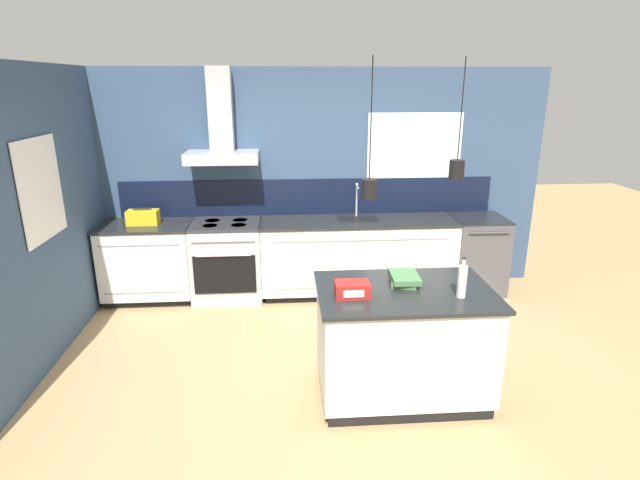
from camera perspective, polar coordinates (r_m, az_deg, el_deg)
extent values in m
plane|color=tan|center=(4.55, 0.25, -14.72)|extent=(16.00, 16.00, 0.00)
cube|color=#354C6B|center=(5.98, -1.28, 6.67)|extent=(5.60, 0.06, 2.60)
cube|color=black|center=(5.98, -1.25, 4.95)|extent=(4.42, 0.02, 0.43)
cube|color=white|center=(6.08, 10.72, 9.61)|extent=(1.12, 0.01, 0.96)
cube|color=black|center=(6.09, 10.70, 9.62)|extent=(1.04, 0.01, 0.88)
cube|color=#B5B5BA|center=(5.70, -11.11, 9.27)|extent=(0.80, 0.46, 0.12)
cube|color=#B5B5BA|center=(5.74, -11.31, 14.44)|extent=(0.26, 0.20, 0.90)
cylinder|color=black|center=(3.49, 5.86, 13.55)|extent=(0.01, 0.01, 0.82)
cylinder|color=black|center=(3.55, 5.62, 5.83)|extent=(0.11, 0.11, 0.14)
sphere|color=#F9D18C|center=(3.55, 5.62, 5.83)|extent=(0.06, 0.06, 0.06)
cylinder|color=black|center=(3.76, 15.88, 14.13)|extent=(0.01, 0.01, 0.71)
cylinder|color=black|center=(3.80, 15.35, 7.75)|extent=(0.11, 0.11, 0.14)
sphere|color=#F9D18C|center=(3.80, 15.35, 7.75)|extent=(0.06, 0.06, 0.06)
cube|color=#354C6B|center=(5.13, -28.63, 2.67)|extent=(0.06, 3.80, 2.60)
cube|color=white|center=(4.93, -29.27, 5.05)|extent=(0.01, 0.76, 0.88)
cube|color=black|center=(4.93, -29.35, 5.04)|extent=(0.01, 0.68, 0.80)
cube|color=black|center=(6.24, -18.51, -5.86)|extent=(0.96, 0.56, 0.09)
cube|color=white|center=(6.06, -18.98, -2.15)|extent=(0.99, 0.62, 0.79)
cube|color=gray|center=(5.69, -20.00, -0.60)|extent=(0.87, 0.01, 0.01)
cube|color=gray|center=(5.87, -19.45, -5.70)|extent=(0.87, 0.01, 0.01)
cube|color=#232626|center=(5.94, -19.37, 1.58)|extent=(1.01, 0.64, 0.03)
cube|color=black|center=(6.11, 4.19, -5.48)|extent=(2.18, 0.56, 0.09)
cube|color=white|center=(5.92, 4.32, -1.67)|extent=(2.25, 0.62, 0.79)
cube|color=gray|center=(5.54, 4.86, -0.05)|extent=(1.98, 0.01, 0.01)
cube|color=gray|center=(5.73, 4.72, -5.30)|extent=(1.98, 0.01, 0.01)
cube|color=#232626|center=(5.80, 4.41, 2.16)|extent=(2.27, 0.64, 0.03)
cube|color=#262628|center=(5.84, 4.34, 2.39)|extent=(0.48, 0.34, 0.01)
cylinder|color=#B5B5BA|center=(5.92, 4.20, 4.54)|extent=(0.02, 0.02, 0.38)
sphere|color=#B5B5BA|center=(5.88, 4.24, 6.35)|extent=(0.03, 0.03, 0.03)
cylinder|color=#B5B5BA|center=(5.83, 4.32, 6.04)|extent=(0.02, 0.12, 0.02)
cube|color=#B5B5BA|center=(5.91, -10.51, -2.47)|extent=(0.79, 0.62, 0.87)
cube|color=black|center=(5.63, -10.82, -3.91)|extent=(0.68, 0.02, 0.44)
cylinder|color=#B5B5BA|center=(5.53, -10.98, -1.77)|extent=(0.60, 0.02, 0.02)
cube|color=#B5B5BA|center=(5.49, -11.07, 0.16)|extent=(0.68, 0.02, 0.07)
cube|color=#2D2D30|center=(5.77, -10.76, 1.78)|extent=(0.79, 0.60, 0.04)
cylinder|color=black|center=(5.89, -12.20, 2.19)|extent=(0.17, 0.17, 0.00)
cylinder|color=black|center=(5.86, -9.12, 2.28)|extent=(0.17, 0.17, 0.00)
cylinder|color=black|center=(5.69, -12.47, 1.61)|extent=(0.17, 0.17, 0.00)
cylinder|color=black|center=(5.65, -9.29, 1.70)|extent=(0.17, 0.17, 0.00)
cube|color=#4C4C51|center=(6.30, 17.35, -1.62)|extent=(0.61, 0.62, 0.89)
cube|color=black|center=(6.18, 17.73, 2.37)|extent=(0.61, 0.62, 0.02)
cylinder|color=#4C4C51|center=(5.90, 18.83, 0.77)|extent=(0.46, 0.02, 0.02)
cube|color=black|center=(4.32, 9.10, -16.22)|extent=(1.25, 0.81, 0.09)
cube|color=white|center=(4.09, 9.40, -11.08)|extent=(1.31, 0.84, 0.79)
cube|color=#232626|center=(3.91, 9.69, -5.80)|extent=(1.36, 0.89, 0.03)
cylinder|color=silver|center=(3.82, 15.93, -4.59)|extent=(0.07, 0.07, 0.24)
cylinder|color=silver|center=(3.77, 16.12, -2.47)|extent=(0.03, 0.03, 0.06)
cylinder|color=#262628|center=(3.76, 16.16, -2.01)|extent=(0.03, 0.03, 0.01)
cube|color=#4C7F4C|center=(4.02, 9.53, -4.66)|extent=(0.25, 0.30, 0.03)
cube|color=#4C7F4C|center=(4.00, 9.63, -4.16)|extent=(0.23, 0.31, 0.04)
cube|color=red|center=(3.72, 3.69, -5.64)|extent=(0.25, 0.17, 0.11)
cube|color=white|center=(3.64, 3.88, -6.17)|extent=(0.15, 0.01, 0.05)
cube|color=gold|center=(5.92, -19.58, 2.46)|extent=(0.34, 0.18, 0.16)
cylinder|color=black|center=(5.90, -19.67, 3.40)|extent=(0.20, 0.02, 0.02)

